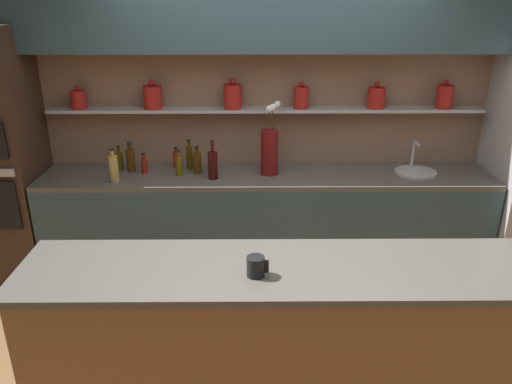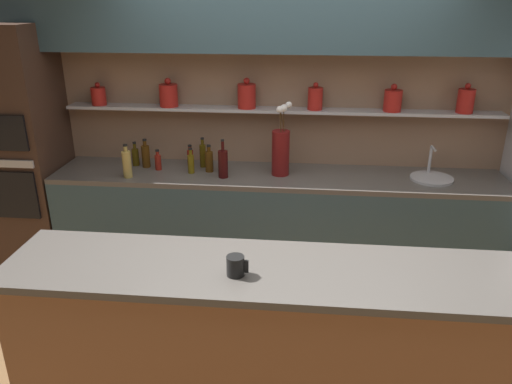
{
  "view_description": "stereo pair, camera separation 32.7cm",
  "coord_description": "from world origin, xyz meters",
  "px_view_note": "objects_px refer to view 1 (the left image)",
  "views": [
    {
      "loc": [
        -0.16,
        -2.64,
        2.31
      ],
      "look_at": [
        -0.14,
        0.4,
        1.09
      ],
      "focal_mm": 35.0,
      "sensor_mm": 36.0,
      "label": 1
    },
    {
      "loc": [
        0.17,
        -2.62,
        2.31
      ],
      "look_at": [
        -0.14,
        0.4,
        1.09
      ],
      "focal_mm": 35.0,
      "sensor_mm": 36.0,
      "label": 2
    }
  ],
  "objects_px": {
    "bottle_wine_9": "(213,165)",
    "bottle_spirit_5": "(131,159)",
    "bottle_spirit_2": "(114,168)",
    "bottle_sauce_3": "(144,165)",
    "sink_fixture": "(416,171)",
    "bottle_sauce_1": "(212,165)",
    "bottle_oil_7": "(120,161)",
    "bottle_sauce_4": "(176,159)",
    "coffee_mug": "(256,266)",
    "bottle_oil_0": "(190,157)",
    "flower_vase": "(270,150)",
    "bottle_spirit_8": "(197,163)",
    "bottle_oil_6": "(179,165)"
  },
  "relations": [
    {
      "from": "bottle_sauce_1",
      "to": "bottle_wine_9",
      "type": "xyz_separation_m",
      "value": [
        0.02,
        -0.13,
        0.04
      ]
    },
    {
      "from": "flower_vase",
      "to": "coffee_mug",
      "type": "height_order",
      "value": "flower_vase"
    },
    {
      "from": "flower_vase",
      "to": "bottle_sauce_1",
      "type": "bearing_deg",
      "value": 177.78
    },
    {
      "from": "bottle_sauce_3",
      "to": "bottle_spirit_5",
      "type": "height_order",
      "value": "bottle_spirit_5"
    },
    {
      "from": "bottle_spirit_5",
      "to": "bottle_oil_7",
      "type": "xyz_separation_m",
      "value": [
        -0.1,
        0.03,
        -0.02
      ]
    },
    {
      "from": "bottle_oil_0",
      "to": "bottle_spirit_8",
      "type": "relative_size",
      "value": 1.12
    },
    {
      "from": "bottle_sauce_1",
      "to": "bottle_spirit_5",
      "type": "distance_m",
      "value": 0.68
    },
    {
      "from": "bottle_sauce_1",
      "to": "bottle_oil_0",
      "type": "bearing_deg",
      "value": 149.98
    },
    {
      "from": "sink_fixture",
      "to": "bottle_spirit_2",
      "type": "relative_size",
      "value": 1.22
    },
    {
      "from": "bottle_sauce_1",
      "to": "bottle_spirit_8",
      "type": "height_order",
      "value": "bottle_spirit_8"
    },
    {
      "from": "flower_vase",
      "to": "bottle_sauce_4",
      "type": "xyz_separation_m",
      "value": [
        -0.79,
        0.16,
        -0.13
      ]
    },
    {
      "from": "coffee_mug",
      "to": "bottle_wine_9",
      "type": "bearing_deg",
      "value": 101.37
    },
    {
      "from": "bottle_spirit_2",
      "to": "bottle_sauce_3",
      "type": "xyz_separation_m",
      "value": [
        0.19,
        0.2,
        -0.04
      ]
    },
    {
      "from": "bottle_sauce_3",
      "to": "bottle_oil_7",
      "type": "xyz_separation_m",
      "value": [
        -0.23,
        0.09,
        0.01
      ]
    },
    {
      "from": "bottle_spirit_8",
      "to": "bottle_sauce_3",
      "type": "bearing_deg",
      "value": 179.37
    },
    {
      "from": "flower_vase",
      "to": "sink_fixture",
      "type": "distance_m",
      "value": 1.23
    },
    {
      "from": "bottle_sauce_1",
      "to": "bottle_sauce_3",
      "type": "height_order",
      "value": "bottle_sauce_1"
    },
    {
      "from": "bottle_sauce_1",
      "to": "bottle_wine_9",
      "type": "distance_m",
      "value": 0.14
    },
    {
      "from": "sink_fixture",
      "to": "bottle_oil_6",
      "type": "relative_size",
      "value": 1.56
    },
    {
      "from": "bottle_sauce_1",
      "to": "bottle_oil_6",
      "type": "bearing_deg",
      "value": -168.36
    },
    {
      "from": "bottle_sauce_3",
      "to": "coffee_mug",
      "type": "height_order",
      "value": "coffee_mug"
    },
    {
      "from": "flower_vase",
      "to": "bottle_oil_0",
      "type": "height_order",
      "value": "flower_vase"
    },
    {
      "from": "bottle_sauce_1",
      "to": "bottle_wine_9",
      "type": "bearing_deg",
      "value": -80.65
    },
    {
      "from": "bottle_oil_0",
      "to": "bottle_sauce_3",
      "type": "height_order",
      "value": "bottle_oil_0"
    },
    {
      "from": "bottle_spirit_2",
      "to": "bottle_sauce_4",
      "type": "xyz_separation_m",
      "value": [
        0.44,
        0.35,
        -0.04
      ]
    },
    {
      "from": "bottle_sauce_1",
      "to": "bottle_oil_7",
      "type": "bearing_deg",
      "value": 173.14
    },
    {
      "from": "flower_vase",
      "to": "bottle_sauce_4",
      "type": "distance_m",
      "value": 0.81
    },
    {
      "from": "bottle_spirit_5",
      "to": "sink_fixture",
      "type": "bearing_deg",
      "value": -1.74
    },
    {
      "from": "bottle_spirit_2",
      "to": "bottle_spirit_5",
      "type": "height_order",
      "value": "bottle_spirit_2"
    },
    {
      "from": "bottle_spirit_2",
      "to": "bottle_sauce_3",
      "type": "height_order",
      "value": "bottle_spirit_2"
    },
    {
      "from": "bottle_sauce_4",
      "to": "bottle_oil_0",
      "type": "bearing_deg",
      "value": -14.62
    },
    {
      "from": "bottle_spirit_5",
      "to": "coffee_mug",
      "type": "distance_m",
      "value": 2.1
    },
    {
      "from": "sink_fixture",
      "to": "bottle_spirit_2",
      "type": "bearing_deg",
      "value": -175.47
    },
    {
      "from": "bottle_oil_7",
      "to": "coffee_mug",
      "type": "bearing_deg",
      "value": -58.8
    },
    {
      "from": "bottle_spirit_2",
      "to": "bottle_spirit_5",
      "type": "xyz_separation_m",
      "value": [
        0.07,
        0.26,
        -0.01
      ]
    },
    {
      "from": "bottle_sauce_1",
      "to": "bottle_oil_7",
      "type": "xyz_separation_m",
      "value": [
        -0.78,
        0.09,
        0.01
      ]
    },
    {
      "from": "bottle_wine_9",
      "to": "bottle_spirit_5",
      "type": "bearing_deg",
      "value": 164.72
    },
    {
      "from": "bottle_oil_0",
      "to": "bottle_oil_7",
      "type": "xyz_separation_m",
      "value": [
        -0.59,
        -0.02,
        -0.03
      ]
    },
    {
      "from": "bottle_oil_0",
      "to": "bottle_spirit_5",
      "type": "distance_m",
      "value": 0.49
    },
    {
      "from": "bottle_spirit_5",
      "to": "bottle_spirit_8",
      "type": "relative_size",
      "value": 1.06
    },
    {
      "from": "flower_vase",
      "to": "bottle_oil_7",
      "type": "xyz_separation_m",
      "value": [
        -1.26,
        0.11,
        -0.13
      ]
    },
    {
      "from": "sink_fixture",
      "to": "bottle_sauce_3",
      "type": "distance_m",
      "value": 2.24
    },
    {
      "from": "flower_vase",
      "to": "bottle_spirit_5",
      "type": "xyz_separation_m",
      "value": [
        -1.15,
        0.08,
        -0.11
      ]
    },
    {
      "from": "flower_vase",
      "to": "bottle_sauce_3",
      "type": "relative_size",
      "value": 3.46
    },
    {
      "from": "bottle_wine_9",
      "to": "coffee_mug",
      "type": "bearing_deg",
      "value": -78.63
    },
    {
      "from": "flower_vase",
      "to": "bottle_sauce_3",
      "type": "distance_m",
      "value": 1.04
    },
    {
      "from": "bottle_sauce_1",
      "to": "bottle_oil_6",
      "type": "height_order",
      "value": "bottle_oil_6"
    },
    {
      "from": "bottle_oil_0",
      "to": "bottle_spirit_2",
      "type": "distance_m",
      "value": 0.64
    },
    {
      "from": "bottle_spirit_8",
      "to": "coffee_mug",
      "type": "relative_size",
      "value": 2.12
    },
    {
      "from": "bottle_spirit_5",
      "to": "bottle_wine_9",
      "type": "height_order",
      "value": "bottle_wine_9"
    }
  ]
}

